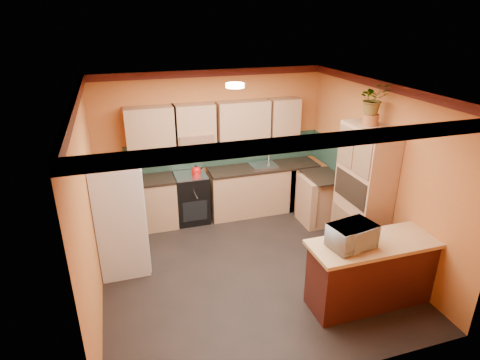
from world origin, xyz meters
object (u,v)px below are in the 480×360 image
object	(u,v)px
fridge	(120,218)
stove	(192,198)
base_cabinets_back	(224,194)
breakfast_bar	(377,273)
microwave	(352,236)
pantry	(363,193)

from	to	relation	value
fridge	stove	bearing A→B (deg)	43.54
base_cabinets_back	breakfast_bar	world-z (taller)	same
stove	breakfast_bar	world-z (taller)	stove
microwave	fridge	bearing A→B (deg)	135.46
stove	fridge	world-z (taller)	fridge
fridge	breakfast_bar	world-z (taller)	fridge
base_cabinets_back	microwave	distance (m)	3.16
base_cabinets_back	fridge	world-z (taller)	fridge
base_cabinets_back	pantry	xyz separation A→B (m)	(1.71, -1.86, 0.61)
breakfast_bar	microwave	size ratio (longest dim) A/B	3.27
stove	pantry	distance (m)	3.05
pantry	microwave	bearing A→B (deg)	-128.75
stove	breakfast_bar	xyz separation A→B (m)	(1.88, -2.99, -0.02)
base_cabinets_back	stove	size ratio (longest dim) A/B	4.01
base_cabinets_back	pantry	distance (m)	2.60
stove	fridge	bearing A→B (deg)	-136.46
base_cabinets_back	stove	world-z (taller)	stove
pantry	breakfast_bar	distance (m)	1.36
base_cabinets_back	microwave	bearing A→B (deg)	-74.93
base_cabinets_back	breakfast_bar	size ratio (longest dim) A/B	2.03
fridge	pantry	xyz separation A→B (m)	(3.60, -0.66, 0.20)
pantry	microwave	size ratio (longest dim) A/B	3.81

